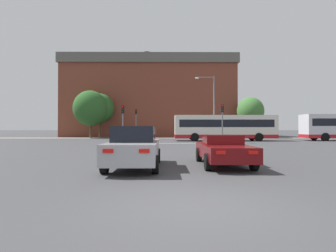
# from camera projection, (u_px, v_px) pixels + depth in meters

# --- Properties ---
(ground_plane) EXTENTS (400.00, 400.00, 0.00)m
(ground_plane) POSITION_uv_depth(u_px,v_px,m) (198.00, 207.00, 5.16)
(ground_plane) COLOR #3D3D3F
(stop_line_strip) EXTENTS (7.72, 0.30, 0.01)m
(stop_line_strip) POSITION_uv_depth(u_px,v_px,m) (172.00, 143.00, 26.81)
(stop_line_strip) COLOR silver
(stop_line_strip) RESTS_ON ground_plane
(far_pavement) EXTENTS (68.58, 2.50, 0.01)m
(far_pavement) POSITION_uv_depth(u_px,v_px,m) (170.00, 138.00, 41.46)
(far_pavement) COLOR #A09B91
(far_pavement) RESTS_ON ground_plane
(brick_civic_building) EXTENTS (31.58, 15.50, 16.14)m
(brick_civic_building) POSITION_uv_depth(u_px,v_px,m) (151.00, 99.00, 52.47)
(brick_civic_building) COLOR brown
(brick_civic_building) RESTS_ON ground_plane
(car_saloon_left) EXTENTS (1.96, 4.60, 1.63)m
(car_saloon_left) POSITION_uv_depth(u_px,v_px,m) (135.00, 147.00, 10.31)
(car_saloon_left) COLOR #9E9EA3
(car_saloon_left) RESTS_ON ground_plane
(car_roadster_right) EXTENTS (1.91, 4.40, 1.27)m
(car_roadster_right) POSITION_uv_depth(u_px,v_px,m) (223.00, 150.00, 10.95)
(car_roadster_right) COLOR #600C0F
(car_roadster_right) RESTS_ON ground_plane
(bus_crossing_lead) EXTENTS (12.31, 2.77, 3.13)m
(bus_crossing_lead) POSITION_uv_depth(u_px,v_px,m) (225.00, 127.00, 32.28)
(bus_crossing_lead) COLOR silver
(bus_crossing_lead) RESTS_ON ground_plane
(traffic_light_near_right) EXTENTS (0.26, 0.31, 4.01)m
(traffic_light_near_right) POSITION_uv_depth(u_px,v_px,m) (222.00, 117.00, 26.89)
(traffic_light_near_right) COLOR slate
(traffic_light_near_right) RESTS_ON ground_plane
(traffic_light_near_left) EXTENTS (0.26, 0.31, 3.90)m
(traffic_light_near_left) POSITION_uv_depth(u_px,v_px,m) (123.00, 118.00, 27.18)
(traffic_light_near_left) COLOR slate
(traffic_light_near_left) RESTS_ON ground_plane
(traffic_light_far_right) EXTENTS (0.26, 0.31, 3.68)m
(traffic_light_far_right) POSITION_uv_depth(u_px,v_px,m) (204.00, 122.00, 40.58)
(traffic_light_far_right) COLOR slate
(traffic_light_far_right) RESTS_ON ground_plane
(traffic_light_far_left) EXTENTS (0.26, 0.31, 4.53)m
(traffic_light_far_left) POSITION_uv_depth(u_px,v_px,m) (136.00, 119.00, 40.69)
(traffic_light_far_left) COLOR slate
(traffic_light_far_left) RESTS_ON ground_plane
(street_lamp_junction) EXTENTS (2.49, 0.36, 8.15)m
(street_lamp_junction) POSITION_uv_depth(u_px,v_px,m) (211.00, 101.00, 33.07)
(street_lamp_junction) COLOR slate
(street_lamp_junction) RESTS_ON ground_plane
(pedestrian_waiting) EXTENTS (0.42, 0.26, 1.58)m
(pedestrian_waiting) POSITION_uv_depth(u_px,v_px,m) (235.00, 132.00, 40.74)
(pedestrian_waiting) COLOR #333851
(pedestrian_waiting) RESTS_ON ground_plane
(tree_by_building) EXTENTS (4.31, 4.31, 6.59)m
(tree_by_building) POSITION_uv_depth(u_px,v_px,m) (250.00, 111.00, 42.57)
(tree_by_building) COLOR #4C3823
(tree_by_building) RESTS_ON ground_plane
(tree_kerbside) EXTENTS (5.36, 5.36, 7.55)m
(tree_kerbside) POSITION_uv_depth(u_px,v_px,m) (90.00, 108.00, 41.55)
(tree_kerbside) COLOR #4C3823
(tree_kerbside) RESTS_ON ground_plane
(tree_distant) EXTENTS (4.64, 4.64, 7.30)m
(tree_distant) POSITION_uv_depth(u_px,v_px,m) (100.00, 108.00, 43.24)
(tree_distant) COLOR #4C3823
(tree_distant) RESTS_ON ground_plane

